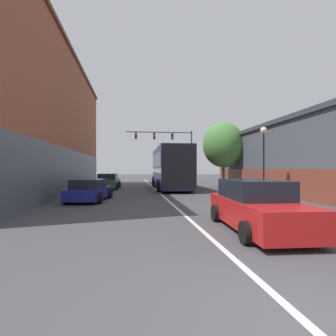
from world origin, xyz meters
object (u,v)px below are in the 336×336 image
Objects in this scene: bus at (170,166)px; parked_car_left_near at (90,190)px; hatchback_foreground at (256,206)px; parked_car_left_mid at (108,182)px; traffic_signal_gantry at (170,143)px; street_tree_near at (223,145)px; street_lamp at (264,151)px.

bus is 2.40× the size of parked_car_left_near.
hatchback_foreground reaches higher than parked_car_left_mid.
bus is at bearing 4.14° from hatchback_foreground.
hatchback_foreground is 27.00m from traffic_signal_gantry.
street_tree_near is (10.35, -0.91, 3.32)m from parked_car_left_mid.
street_lamp is 0.70× the size of street_tree_near.
parked_car_left_mid is (-5.75, 16.51, -0.03)m from hatchback_foreground.
hatchback_foreground is at bearing -158.58° from parked_car_left_mid.
traffic_signal_gantry reaches higher than parked_car_left_near.
street_tree_near is at bearing -73.36° from traffic_signal_gantry.
bus is 9.94m from parked_car_left_near.
bus is 2.30× the size of parked_car_left_mid.
bus is at bearing -28.89° from parked_car_left_near.
hatchback_foreground is 1.07× the size of street_lamp.
parked_car_left_mid is at bearing 175.00° from street_tree_near.
street_lamp is (3.99, 7.09, 2.13)m from hatchback_foreground.
traffic_signal_gantry is at bearing 0.34° from hatchback_foreground.
hatchback_foreground is 0.75× the size of street_tree_near.
street_tree_near is at bearing -92.79° from parked_car_left_mid.
street_lamp is at bearing -152.86° from bus.
parked_car_left_mid is 10.90m from street_tree_near.
hatchback_foreground is at bearing -177.87° from bus.
bus is 2.39× the size of street_lamp.
street_tree_near reaches higher than parked_car_left_near.
parked_car_left_mid is 1.04× the size of street_lamp.
bus reaches higher than parked_car_left_mid.
street_tree_near is at bearing -13.24° from hatchback_foreground.
parked_car_left_mid is at bearing 22.37° from hatchback_foreground.
parked_car_left_mid is at bearing 135.95° from street_lamp.
street_lamp is at bearing -94.08° from street_tree_near.
street_tree_near is (4.86, -0.21, 1.96)m from bus.
traffic_signal_gantry is 11.53m from street_tree_near.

